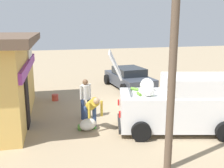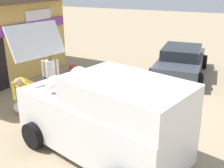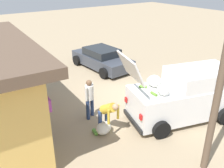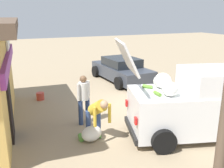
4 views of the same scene
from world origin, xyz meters
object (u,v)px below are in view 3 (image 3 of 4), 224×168
at_px(parked_sedan, 102,59).
at_px(paint_bucket, 39,93).
at_px(delivery_van, 185,95).
at_px(customer_bending, 108,112).
at_px(vendor_standing, 90,96).
at_px(unloaded_banana_pile, 103,128).

xyz_separation_m(parked_sedan, paint_bucket, (-1.55, 4.56, -0.44)).
distance_m(delivery_van, customer_bending, 3.22).
xyz_separation_m(vendor_standing, unloaded_banana_pile, (-1.23, 0.17, -0.75)).
xyz_separation_m(delivery_van, paint_bucket, (5.16, 4.14, -0.85)).
bearing_deg(vendor_standing, parked_sedan, -37.68).
xyz_separation_m(vendor_standing, paint_bucket, (3.00, 1.05, -0.80)).
bearing_deg(delivery_van, paint_bucket, 38.72).
relative_size(customer_bending, unloaded_banana_pile, 1.61).
bearing_deg(customer_bending, paint_bucket, 13.97).
bearing_deg(paint_bucket, unloaded_banana_pile, -168.26).
relative_size(customer_bending, paint_bucket, 4.03).
xyz_separation_m(delivery_van, parked_sedan, (6.71, -0.42, -0.41)).
bearing_deg(delivery_van, parked_sedan, -3.54).
bearing_deg(unloaded_banana_pile, customer_bending, -99.85).
bearing_deg(paint_bucket, parked_sedan, -71.22).
height_order(vendor_standing, customer_bending, vendor_standing).
relative_size(vendor_standing, unloaded_banana_pile, 2.01).
bearing_deg(customer_bending, parked_sedan, -31.04).
distance_m(parked_sedan, vendor_standing, 5.75).
relative_size(vendor_standing, paint_bucket, 5.01).
height_order(customer_bending, paint_bucket, customer_bending).
height_order(delivery_van, parked_sedan, delivery_van).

